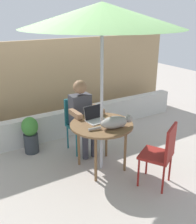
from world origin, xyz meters
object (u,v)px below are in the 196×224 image
cat (116,122)px  potted_plant_near_fence (30,134)px  patio_table (102,128)px  person_seated (82,113)px  chair_occupied (78,120)px  patio_umbrella (102,15)px  chair_empty (163,151)px  laptop (95,116)px

cat → potted_plant_near_fence: bearing=124.2°
patio_table → person_seated: person_seated is taller
chair_occupied → cat: cat is taller
patio_umbrella → potted_plant_near_fence: patio_umbrella is taller
chair_empty → person_seated: person_seated is taller
patio_umbrella → potted_plant_near_fence: bearing=126.3°
person_seated → patio_umbrella: bearing=-90.0°
patio_table → chair_empty: bearing=-60.4°
chair_occupied → cat: (0.09, -0.97, 0.28)m
patio_table → patio_umbrella: size_ratio=0.39×
patio_table → cat: (0.09, -0.22, 0.15)m
chair_empty → patio_umbrella: bearing=119.6°
chair_empty → person_seated: 1.47m
patio_umbrella → patio_table: bearing=0.0°
patio_umbrella → chair_empty: (0.45, -0.80, -1.68)m
patio_table → person_seated: (0.00, 0.59, 0.04)m
potted_plant_near_fence → patio_umbrella: bearing=-53.7°
chair_empty → laptop: (-0.46, 0.96, 0.26)m
person_seated → laptop: size_ratio=3.96×
chair_empty → laptop: size_ratio=2.88×
patio_umbrella → potted_plant_near_fence: size_ratio=3.72×
potted_plant_near_fence → laptop: bearing=-49.5°
chair_empty → cat: cat is taller
patio_umbrella → chair_empty: bearing=-60.4°
patio_umbrella → cat: (0.09, -0.22, -1.40)m
chair_occupied → person_seated: size_ratio=0.73×
patio_umbrella → laptop: size_ratio=7.58×
chair_empty → patio_table: bearing=119.6°
patio_umbrella → person_seated: (0.00, 0.59, -1.51)m
patio_table → patio_umbrella: 1.55m
patio_umbrella → cat: patio_umbrella is taller
patio_umbrella → chair_empty: size_ratio=2.63×
chair_occupied → chair_empty: size_ratio=1.00×
cat → laptop: bearing=105.7°
chair_empty → laptop: 1.10m
laptop → cat: 0.40m
patio_umbrella → chair_empty: 1.92m
person_seated → laptop: 0.44m
patio_table → chair_occupied: 0.76m
patio_table → laptop: laptop is taller
potted_plant_near_fence → chair_occupied: bearing=-20.6°
patio_umbrella → person_seated: size_ratio=1.91×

